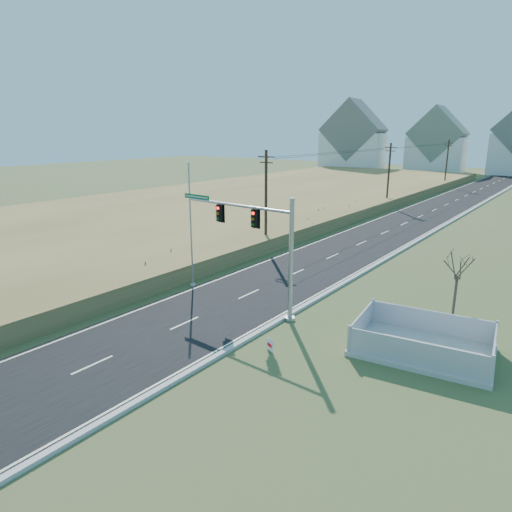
{
  "coord_description": "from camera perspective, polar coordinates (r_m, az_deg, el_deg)",
  "views": [
    {
      "loc": [
        17.65,
        -18.79,
        10.65
      ],
      "look_at": [
        1.88,
        2.28,
        3.4
      ],
      "focal_mm": 32.0,
      "sensor_mm": 36.0,
      "label": 1
    }
  ],
  "objects": [
    {
      "name": "reed_marsh",
      "position": [
        72.74,
        1.49,
        7.49
      ],
      "size": [
        38.0,
        110.0,
        1.3
      ],
      "primitive_type": "cube",
      "color": "#9F8248",
      "rests_on": "ground"
    },
    {
      "name": "bare_tree",
      "position": [
        26.48,
        24.02,
        -0.99
      ],
      "size": [
        1.77,
        1.77,
        4.7
      ],
      "color": "#4C3F33",
      "rests_on": "ground"
    },
    {
      "name": "road",
      "position": [
        71.81,
        22.27,
        5.75
      ],
      "size": [
        8.0,
        180.0,
        0.06
      ],
      "primitive_type": "cube",
      "color": "black",
      "rests_on": "ground"
    },
    {
      "name": "condo_nw",
      "position": [
        131.22,
        12.05,
        13.78
      ],
      "size": [
        17.69,
        13.38,
        19.05
      ],
      "rotation": [
        0.0,
        0.0,
        0.14
      ],
      "color": "white",
      "rests_on": "ground"
    },
    {
      "name": "flagpole",
      "position": [
        31.81,
        -8.1,
        2.16
      ],
      "size": [
        0.39,
        0.39,
        8.64
      ],
      "color": "#B7B5AD",
      "rests_on": "ground"
    },
    {
      "name": "traffic_signal_mast",
      "position": [
        26.52,
        1.14,
        1.74
      ],
      "size": [
        8.96,
        0.82,
        7.14
      ],
      "rotation": [
        0.0,
        0.0,
        -0.05
      ],
      "color": "#9EA0A5",
      "rests_on": "ground"
    },
    {
      "name": "utility_pole_mid",
      "position": [
        68.47,
        16.25,
        9.8
      ],
      "size": [
        1.8,
        0.26,
        9.0
      ],
      "color": "#422D1E",
      "rests_on": "ground"
    },
    {
      "name": "condo_nnw",
      "position": [
        131.76,
        21.65,
        12.73
      ],
      "size": [
        14.93,
        11.17,
        17.03
      ],
      "rotation": [
        0.0,
        0.0,
        0.07
      ],
      "color": "white",
      "rests_on": "ground"
    },
    {
      "name": "fence_enclosure",
      "position": [
        24.46,
        20.05,
        -10.66
      ],
      "size": [
        7.04,
        5.27,
        1.49
      ],
      "rotation": [
        0.0,
        0.0,
        0.13
      ],
      "color": "#B7B5AD",
      "rests_on": "ground"
    },
    {
      "name": "curb",
      "position": [
        70.9,
        25.51,
        5.33
      ],
      "size": [
        0.3,
        180.0,
        0.18
      ],
      "primitive_type": "cube",
      "color": "#B2AFA8",
      "rests_on": "ground"
    },
    {
      "name": "utility_pole_far",
      "position": [
        97.04,
        22.74,
        10.71
      ],
      "size": [
        1.8,
        0.26,
        9.0
      ],
      "color": "#422D1E",
      "rests_on": "ground"
    },
    {
      "name": "open_sign",
      "position": [
        23.17,
        1.76,
        -11.05
      ],
      "size": [
        0.48,
        0.24,
        0.62
      ],
      "rotation": [
        0.0,
        0.0,
        -0.41
      ],
      "color": "white",
      "rests_on": "ground"
    },
    {
      "name": "utility_pole_near",
      "position": [
        41.96,
        1.25,
        7.22
      ],
      "size": [
        1.8,
        0.26,
        9.0
      ],
      "color": "#422D1E",
      "rests_on": "ground"
    },
    {
      "name": "ground",
      "position": [
        27.89,
        -5.96,
        -7.13
      ],
      "size": [
        260.0,
        260.0,
        0.0
      ],
      "primitive_type": "plane",
      "color": "#43592B",
      "rests_on": "ground"
    }
  ]
}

